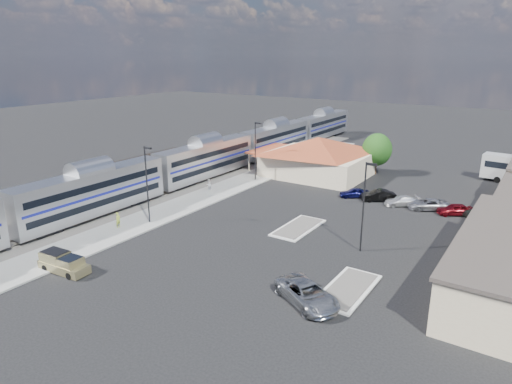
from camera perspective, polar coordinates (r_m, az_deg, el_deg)
The scene contains 22 objects.
ground at distance 51.48m, azimuth 0.31°, elevation -4.35°, with size 280.00×280.00×0.00m, color black.
railbed at distance 69.96m, azimuth -10.60°, elevation 1.20°, with size 16.00×100.00×0.12m, color #4C4944.
platform at distance 62.75m, azimuth -5.90°, elevation -0.40°, with size 5.50×92.00×0.18m, color gray.
passenger_train at distance 70.84m, azimuth -6.23°, elevation 3.93°, with size 3.00×104.00×5.55m.
freight_cars at distance 71.07m, azimuth -12.84°, elevation 2.86°, with size 2.80×46.00×4.00m.
station_depot at distance 72.86m, azimuth 7.65°, elevation 4.46°, with size 18.35×12.24×6.20m.
traffic_island_south at distance 51.17m, azimuth 5.30°, elevation -4.44°, with size 3.30×7.50×0.21m.
traffic_island_north at distance 39.13m, azimuth 11.39°, elevation -11.79°, with size 3.30×7.50×0.21m.
lamp_plat_s at distance 52.17m, azimuth -13.45°, elevation 1.64°, with size 1.08×0.25×9.00m.
lamp_plat_n at distance 68.64m, azimuth -0.03°, elevation 5.72°, with size 1.08×0.25×9.00m.
lamp_lot at distance 44.64m, azimuth 13.44°, elevation -0.94°, with size 1.08×0.25×9.00m.
tree_depot at distance 75.37m, azimuth 14.88°, elevation 5.15°, with size 4.71×4.71×6.63m.
pickup_truck at distance 44.43m, azimuth -22.88°, elevation -8.23°, with size 5.01×2.15×1.69m.
suv at distance 36.41m, azimuth 6.40°, elevation -12.51°, with size 2.83×6.13×1.70m, color #9FA2A7.
person_a at distance 52.83m, azimuth -16.86°, elevation -3.34°, with size 0.63×0.41×1.72m, color #A7BC3A.
person_b at distance 64.58m, azimuth -5.95°, elevation 0.95°, with size 0.80×0.62×1.64m, color silver.
parked_car_a at distance 62.98m, azimuth 12.17°, elevation -0.08°, with size 1.58×3.92×1.34m, color #0C0D40.
parked_car_b at distance 62.23m, azimuth 15.01°, elevation -0.42°, with size 1.57×4.49×1.48m, color black.
parked_car_c at distance 61.13m, azimuth 17.74°, elevation -1.07°, with size 1.79×4.39×1.27m, color silver.
parked_car_d at distance 60.69m, azimuth 20.72°, elevation -1.44°, with size 2.32×5.02×1.40m, color gray.
parked_car_e at distance 59.87m, azimuth 23.62°, elevation -2.01°, with size 1.68×4.18×1.42m, color maroon.
parked_car_f at distance 59.78m, azimuth 26.67°, elevation -2.41°, with size 1.55×4.45×1.47m, color black.
Camera 1 is at (26.15, -40.21, 18.69)m, focal length 32.00 mm.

